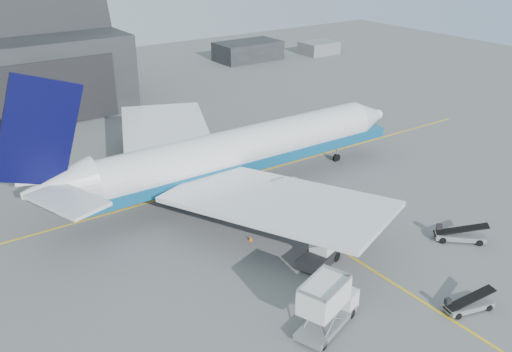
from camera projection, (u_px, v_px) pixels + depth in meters
ground at (347, 254)px, 51.66m from camera, size 200.00×200.00×0.00m
taxi_lines at (266, 203)px, 61.15m from camera, size 80.00×42.12×0.02m
distant_bldg_a at (248, 60)px, 125.53m from camera, size 14.00×8.00×4.00m
distant_bldg_b at (319, 54)px, 131.42m from camera, size 8.00×6.00×2.80m
airliner at (228, 154)px, 61.79m from camera, size 47.13×45.70×16.54m
catering_truck at (327, 305)px, 41.39m from camera, size 6.42×4.12×4.14m
pushback_tug at (319, 257)px, 50.01m from camera, size 4.52×3.42×1.87m
belt_loader_a at (468, 305)px, 44.02m from camera, size 4.32×2.31×1.62m
belt_loader_b at (459, 235)px, 53.71m from camera, size 4.41×4.23×1.85m
traffic_cone at (251, 239)px, 53.82m from camera, size 0.33×0.33×0.47m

